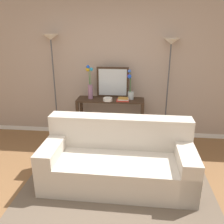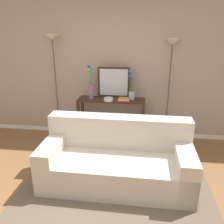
{
  "view_description": "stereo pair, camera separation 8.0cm",
  "coord_description": "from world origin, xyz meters",
  "px_view_note": "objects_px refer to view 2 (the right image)",
  "views": [
    {
      "loc": [
        0.51,
        -2.2,
        2.07
      ],
      "look_at": [
        0.16,
        1.26,
        0.82
      ],
      "focal_mm": 38.02,
      "sensor_mm": 36.0,
      "label": 1
    },
    {
      "loc": [
        0.59,
        -2.19,
        2.07
      ],
      "look_at": [
        0.16,
        1.26,
        0.82
      ],
      "focal_mm": 38.02,
      "sensor_mm": 36.0,
      "label": 2
    }
  ],
  "objects_px": {
    "console_table": "(111,113)",
    "book_row_under_console": "(95,137)",
    "couch": "(117,161)",
    "vase_short_flowers": "(131,88)",
    "floor_lamp_left": "(54,58)",
    "fruit_bowl": "(108,99)",
    "book_stack": "(124,100)",
    "floor_lamp_right": "(171,63)",
    "wall_mirror": "(114,82)",
    "vase_tall_flowers": "(91,84)"
  },
  "relations": [
    {
      "from": "console_table",
      "to": "book_row_under_console",
      "type": "relative_size",
      "value": 3.29
    },
    {
      "from": "couch",
      "to": "vase_short_flowers",
      "type": "xyz_separation_m",
      "value": [
        0.11,
        1.3,
        0.72
      ]
    },
    {
      "from": "floor_lamp_left",
      "to": "fruit_bowl",
      "type": "height_order",
      "value": "floor_lamp_left"
    },
    {
      "from": "book_stack",
      "to": "vase_short_flowers",
      "type": "bearing_deg",
      "value": 48.01
    },
    {
      "from": "couch",
      "to": "console_table",
      "type": "height_order",
      "value": "couch"
    },
    {
      "from": "floor_lamp_right",
      "to": "floor_lamp_left",
      "type": "bearing_deg",
      "value": 180.0
    },
    {
      "from": "book_stack",
      "to": "floor_lamp_left",
      "type": "bearing_deg",
      "value": 170.39
    },
    {
      "from": "floor_lamp_left",
      "to": "wall_mirror",
      "type": "height_order",
      "value": "floor_lamp_left"
    },
    {
      "from": "vase_short_flowers",
      "to": "book_stack",
      "type": "distance_m",
      "value": 0.25
    },
    {
      "from": "wall_mirror",
      "to": "book_stack",
      "type": "xyz_separation_m",
      "value": [
        0.21,
        -0.25,
        -0.25
      ]
    },
    {
      "from": "console_table",
      "to": "floor_lamp_left",
      "type": "height_order",
      "value": "floor_lamp_left"
    },
    {
      "from": "vase_tall_flowers",
      "to": "book_stack",
      "type": "xyz_separation_m",
      "value": [
        0.61,
        -0.09,
        -0.24
      ]
    },
    {
      "from": "book_stack",
      "to": "couch",
      "type": "bearing_deg",
      "value": -89.58
    },
    {
      "from": "couch",
      "to": "floor_lamp_left",
      "type": "distance_m",
      "value": 2.27
    },
    {
      "from": "wall_mirror",
      "to": "vase_short_flowers",
      "type": "xyz_separation_m",
      "value": [
        0.33,
        -0.11,
        -0.07
      ]
    },
    {
      "from": "console_table",
      "to": "book_row_under_console",
      "type": "bearing_deg",
      "value": 180.0
    },
    {
      "from": "floor_lamp_left",
      "to": "vase_short_flowers",
      "type": "relative_size",
      "value": 3.63
    },
    {
      "from": "book_stack",
      "to": "vase_tall_flowers",
      "type": "bearing_deg",
      "value": 171.19
    },
    {
      "from": "floor_lamp_left",
      "to": "vase_short_flowers",
      "type": "height_order",
      "value": "floor_lamp_left"
    },
    {
      "from": "console_table",
      "to": "floor_lamp_right",
      "type": "height_order",
      "value": "floor_lamp_right"
    },
    {
      "from": "fruit_bowl",
      "to": "book_stack",
      "type": "height_order",
      "value": "book_stack"
    },
    {
      "from": "wall_mirror",
      "to": "console_table",
      "type": "bearing_deg",
      "value": -99.71
    },
    {
      "from": "floor_lamp_left",
      "to": "book_row_under_console",
      "type": "distance_m",
      "value": 1.67
    },
    {
      "from": "wall_mirror",
      "to": "book_row_under_console",
      "type": "bearing_deg",
      "value": -156.55
    },
    {
      "from": "floor_lamp_left",
      "to": "book_row_under_console",
      "type": "relative_size",
      "value": 5.26
    },
    {
      "from": "wall_mirror",
      "to": "vase_short_flowers",
      "type": "height_order",
      "value": "wall_mirror"
    },
    {
      "from": "couch",
      "to": "floor_lamp_right",
      "type": "xyz_separation_m",
      "value": [
        0.78,
        1.39,
        1.17
      ]
    },
    {
      "from": "couch",
      "to": "fruit_bowl",
      "type": "height_order",
      "value": "fruit_bowl"
    },
    {
      "from": "couch",
      "to": "book_row_under_console",
      "type": "relative_size",
      "value": 5.45
    },
    {
      "from": "floor_lamp_right",
      "to": "vase_short_flowers",
      "type": "relative_size",
      "value": 3.51
    },
    {
      "from": "console_table",
      "to": "book_row_under_console",
      "type": "height_order",
      "value": "console_table"
    },
    {
      "from": "wall_mirror",
      "to": "book_row_under_console",
      "type": "relative_size",
      "value": 1.58
    },
    {
      "from": "console_table",
      "to": "floor_lamp_right",
      "type": "xyz_separation_m",
      "value": [
        1.03,
        0.12,
        0.92
      ]
    },
    {
      "from": "book_stack",
      "to": "console_table",
      "type": "bearing_deg",
      "value": 157.32
    },
    {
      "from": "book_row_under_console",
      "to": "vase_short_flowers",
      "type": "bearing_deg",
      "value": 3.05
    },
    {
      "from": "wall_mirror",
      "to": "couch",
      "type": "bearing_deg",
      "value": -81.24
    },
    {
      "from": "vase_short_flowers",
      "to": "book_stack",
      "type": "relative_size",
      "value": 2.47
    },
    {
      "from": "vase_tall_flowers",
      "to": "fruit_bowl",
      "type": "height_order",
      "value": "vase_tall_flowers"
    },
    {
      "from": "floor_lamp_left",
      "to": "vase_tall_flowers",
      "type": "bearing_deg",
      "value": -10.3
    },
    {
      "from": "floor_lamp_left",
      "to": "book_row_under_console",
      "type": "bearing_deg",
      "value": -9.29
    },
    {
      "from": "couch",
      "to": "floor_lamp_left",
      "type": "height_order",
      "value": "floor_lamp_left"
    },
    {
      "from": "console_table",
      "to": "wall_mirror",
      "type": "bearing_deg",
      "value": 80.29
    },
    {
      "from": "book_row_under_console",
      "to": "couch",
      "type": "bearing_deg",
      "value": -66.04
    },
    {
      "from": "couch",
      "to": "vase_short_flowers",
      "type": "relative_size",
      "value": 3.76
    },
    {
      "from": "floor_lamp_right",
      "to": "wall_mirror",
      "type": "bearing_deg",
      "value": 178.57
    },
    {
      "from": "floor_lamp_left",
      "to": "book_stack",
      "type": "distance_m",
      "value": 1.49
    },
    {
      "from": "floor_lamp_right",
      "to": "book_stack",
      "type": "relative_size",
      "value": 8.67
    },
    {
      "from": "floor_lamp_left",
      "to": "book_stack",
      "type": "relative_size",
      "value": 8.95
    },
    {
      "from": "couch",
      "to": "vase_short_flowers",
      "type": "bearing_deg",
      "value": 85.07
    },
    {
      "from": "wall_mirror",
      "to": "book_row_under_console",
      "type": "height_order",
      "value": "wall_mirror"
    }
  ]
}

